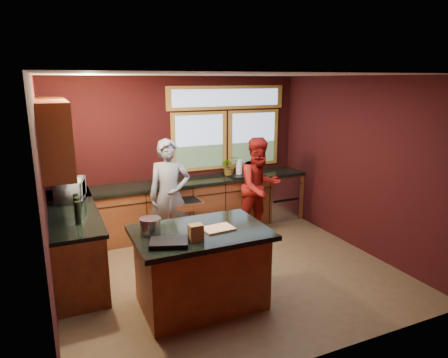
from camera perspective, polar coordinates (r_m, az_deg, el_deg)
floor at (r=5.81m, az=0.51°, el=-12.99°), size 4.50×4.50×0.00m
room_shell at (r=5.33m, az=-6.78°, el=4.84°), size 4.52×4.02×2.71m
back_counter at (r=7.16m, az=-3.70°, el=-3.67°), size 4.50×0.64×0.93m
left_counter at (r=5.97m, az=-20.58°, el=-8.28°), size 0.64×2.30×0.93m
island at (r=4.85m, az=-3.28°, el=-12.47°), size 1.55×1.05×0.95m
person_grey at (r=6.26m, az=-7.77°, el=-2.39°), size 0.72×0.54×1.77m
person_red at (r=6.83m, az=5.08°, el=-1.17°), size 0.88×0.72×1.71m
microwave at (r=6.20m, az=-21.10°, el=-1.47°), size 0.48×0.62×0.31m
potted_plant at (r=7.28m, az=0.79°, el=1.92°), size 0.33×0.28×0.36m
paper_towel at (r=7.32m, az=2.18°, el=1.65°), size 0.12×0.12×0.28m
cutting_board at (r=4.68m, az=-0.84°, el=-7.08°), size 0.37×0.28×0.02m
stock_pot at (r=4.62m, az=-10.48°, el=-6.59°), size 0.24×0.24×0.18m
paper_bag at (r=4.36m, az=-4.05°, el=-7.63°), size 0.15×0.12×0.18m
black_tray at (r=4.30m, az=-7.84°, el=-8.98°), size 0.47×0.40×0.05m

